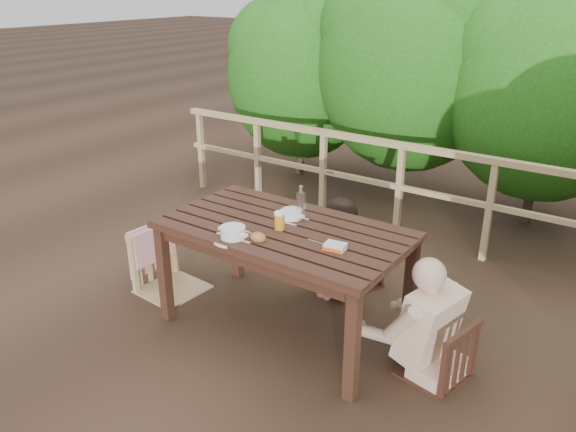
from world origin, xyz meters
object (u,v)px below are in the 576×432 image
Objects in this scene: soup_far at (292,215)px; bottle at (301,204)px; butter_tub at (335,248)px; beer_glass at (280,222)px; chair_right at (440,322)px; table at (284,279)px; woman at (354,217)px; bread_roll at (258,237)px; chair_far at (352,240)px; chair_left at (168,236)px; diner_right at (449,288)px; soup_near at (233,233)px.

bottle reaches higher than soup_far.
soup_far is at bearing 144.82° from butter_tub.
chair_right is at bearing 7.31° from beer_glass.
woman reaches higher than table.
woman reaches higher than bread_roll.
chair_right is at bearing -23.25° from chair_far.
chair_left is 0.75× the size of diner_right.
diner_right is at bearing -81.16° from chair_left.
chair_right is (1.06, -0.74, -0.03)m from chair_far.
chair_right is 2.85× the size of soup_near.
soup_far is 1.77× the size of beer_glass.
table is 12.20× the size of beer_glass.
bottle reaches higher than beer_glass.
beer_glass is (-0.11, -0.89, 0.45)m from chair_far.
table is at bearing -72.89° from chair_right.
beer_glass reaches higher than chair_right.
chair_left is at bearing -174.59° from table.
chair_far is 3.46× the size of soup_far.
woman is (0.11, 0.86, 0.24)m from table.
bottle reaches higher than chair_far.
soup_far is (-1.21, 0.06, 0.45)m from chair_right.
woman is 0.95m from beer_glass.
beer_glass reaches higher than table.
diner_right is (0.03, 0.00, 0.26)m from chair_right.
chair_right is at bearing 18.54° from soup_near.
chair_left is 1.16m from bread_roll.
chair_far is at bearing 76.42° from soup_near.
chair_far is 1.29m from soup_near.
woman reaches higher than beer_glass.
woman is 8.90× the size of beer_glass.
beer_glass is at bearing -95.36° from bottle.
chair_far is 3.04× the size of soup_near.
soup_near is (-0.29, -1.19, 0.42)m from chair_far.
chair_far is 0.20m from woman.
chair_far is 6.10× the size of beer_glass.
diner_right is at bearing -22.50° from chair_far.
bottle is at bearing -71.66° from chair_left.
soup_far reaches higher than chair_far.
butter_tub reaches higher than table.
chair_far is 3.23× the size of bottle.
soup_near is 0.71m from butter_tub.
woman is at bearing -47.83° from chair_left.
chair_left is at bearing 107.30° from diner_right.
woman reaches higher than chair_far.
chair_left is at bearing -72.63° from chair_right.
diner_right is 1.23m from beer_glass.
diner_right is at bearing 8.99° from butter_tub.
chair_right is 5.73× the size of beer_glass.
woman is at bearing 82.42° from bottle.
soup_near is at bearing -101.23° from chair_left.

